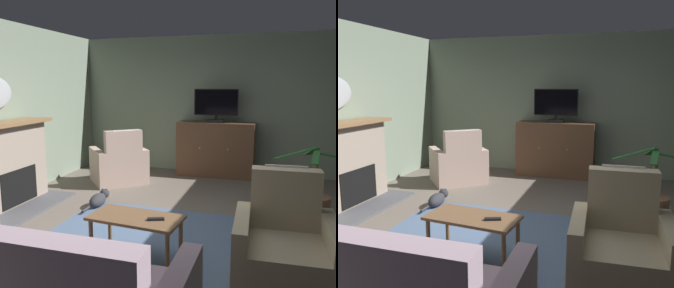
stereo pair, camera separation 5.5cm
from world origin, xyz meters
TOP-DOWN VIEW (x-y plane):
  - ground_plane at (0.00, 0.00)m, footprint 6.19×7.16m
  - wall_back at (0.00, 3.33)m, footprint 6.19×0.10m
  - rug_central at (-0.22, -0.12)m, footprint 2.39×1.88m
  - fireplace at (-2.52, 0.29)m, footprint 0.84×1.53m
  - tv_cabinet at (0.08, 2.98)m, footprint 1.50×0.49m
  - television at (0.08, 2.93)m, footprint 0.85×0.20m
  - coffee_table at (-0.14, -0.67)m, footprint 0.99×0.56m
  - tv_remote at (0.09, -0.71)m, footprint 0.18×0.11m
  - armchair_beside_cabinet at (1.33, -0.70)m, footprint 0.94×0.88m
  - armchair_near_window at (-1.53, 1.97)m, footprint 1.24×1.24m
  - potted_plant_leafy_by_curtain at (1.72, 0.92)m, footprint 0.84×0.81m
  - cat at (-1.29, 0.69)m, footprint 0.21×0.72m

SIDE VIEW (x-z plane):
  - ground_plane at x=0.00m, z-range -0.04..0.00m
  - rug_central at x=-0.22m, z-range 0.00..0.01m
  - cat at x=-1.29m, z-range 0.00..0.21m
  - potted_plant_leafy_by_curtain at x=1.72m, z-range -0.28..0.73m
  - armchair_beside_cabinet at x=1.33m, z-range -0.19..0.84m
  - armchair_near_window at x=-1.53m, z-range -0.19..0.84m
  - coffee_table at x=-0.14m, z-range 0.17..0.63m
  - tv_remote at x=0.09m, z-range 0.46..0.48m
  - tv_cabinet at x=0.08m, z-range -0.02..1.05m
  - fireplace at x=-2.52m, z-range -0.03..1.24m
  - wall_back at x=0.00m, z-range 0.00..2.77m
  - television at x=0.08m, z-range 1.09..1.73m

